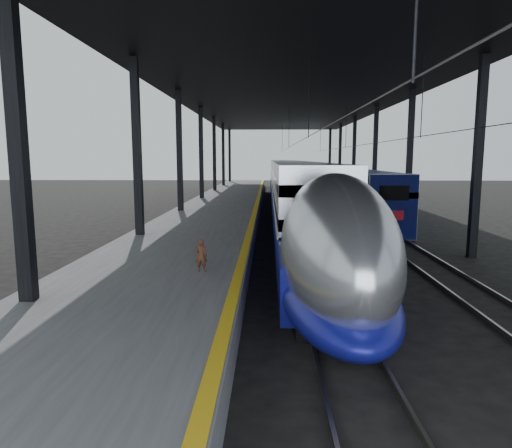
{
  "coord_description": "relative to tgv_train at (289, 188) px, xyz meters",
  "views": [
    {
      "loc": [
        0.21,
        -15.91,
        4.52
      ],
      "look_at": [
        -0.27,
        1.58,
        2.0
      ],
      "focal_mm": 32.0,
      "sensor_mm": 36.0,
      "label": 1
    }
  ],
  "objects": [
    {
      "name": "tgv_train",
      "position": [
        0.0,
        0.0,
        0.0
      ],
      "size": [
        3.0,
        65.2,
        4.29
      ],
      "color": "#ACAFB3",
      "rests_on": "ground"
    },
    {
      "name": "rails",
      "position": [
        2.5,
        -3.59,
        -1.93
      ],
      "size": [
        6.52,
        80.0,
        0.16
      ],
      "color": "slate",
      "rests_on": "ground"
    },
    {
      "name": "second_train",
      "position": [
        5.0,
        12.59,
        -0.14
      ],
      "size": [
        2.67,
        56.05,
        3.68
      ],
      "color": "navy",
      "rests_on": "ground"
    },
    {
      "name": "child",
      "position": [
        -3.89,
        -25.6,
        -0.49
      ],
      "size": [
        0.39,
        0.26,
        1.03
      ],
      "primitive_type": "imported",
      "rotation": [
        0.0,
        0.0,
        3.1
      ],
      "color": "#512B1B",
      "rests_on": "platform"
    },
    {
      "name": "yellow_strip",
      "position": [
        -2.7,
        -3.59,
        -1.0
      ],
      "size": [
        0.3,
        80.0,
        0.01
      ],
      "primitive_type": "cube",
      "color": "gold",
      "rests_on": "platform"
    },
    {
      "name": "platform",
      "position": [
        -5.5,
        -3.59,
        -1.51
      ],
      "size": [
        6.0,
        80.0,
        1.0
      ],
      "primitive_type": "cube",
      "color": "#4C4C4F",
      "rests_on": "ground"
    },
    {
      "name": "canopy",
      "position": [
        -0.1,
        -3.59,
        7.11
      ],
      "size": [
        18.0,
        75.0,
        9.47
      ],
      "color": "black",
      "rests_on": "ground"
    },
    {
      "name": "ground",
      "position": [
        -2.0,
        -23.59,
        -2.01
      ],
      "size": [
        160.0,
        160.0,
        0.0
      ],
      "primitive_type": "plane",
      "color": "black",
      "rests_on": "ground"
    }
  ]
}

